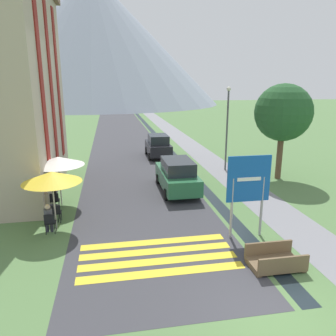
{
  "coord_description": "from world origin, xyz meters",
  "views": [
    {
      "loc": [
        -3.96,
        -6.75,
        5.91
      ],
      "look_at": [
        -0.97,
        10.0,
        1.44
      ],
      "focal_mm": 35.0,
      "sensor_mm": 36.0,
      "label": 1
    }
  ],
  "objects": [
    {
      "name": "footpath",
      "position": [
        3.6,
        30.0,
        0.0
      ],
      "size": [
        2.2,
        60.0,
        0.01
      ],
      "color": "slate",
      "rests_on": "ground_plane"
    },
    {
      "name": "person_seated_far",
      "position": [
        -6.56,
        6.16,
        0.66
      ],
      "size": [
        0.32,
        0.32,
        1.19
      ],
      "color": "#282833",
      "rests_on": "ground_plane"
    },
    {
      "name": "cafe_chair_far_left",
      "position": [
        -6.96,
        9.74,
        0.51
      ],
      "size": [
        0.4,
        0.4,
        0.85
      ],
      "rotation": [
        0.0,
        0.0,
        -0.36
      ],
      "color": "black",
      "rests_on": "ground_plane"
    },
    {
      "name": "road",
      "position": [
        -2.5,
        30.0,
        0.0
      ],
      "size": [
        6.4,
        60.0,
        0.01
      ],
      "color": "#38383D",
      "rests_on": "ground_plane"
    },
    {
      "name": "hotel_building",
      "position": [
        -9.4,
        12.0,
        6.2
      ],
      "size": [
        5.38,
        9.79,
        11.52
      ],
      "color": "tan",
      "rests_on": "ground_plane"
    },
    {
      "name": "cafe_umbrella_middle_white",
      "position": [
        -6.48,
        9.18,
        2.25
      ],
      "size": [
        2.46,
        2.46,
        2.46
      ],
      "color": "#B7B2A8",
      "rests_on": "ground_plane"
    },
    {
      "name": "cafe_chair_near_left",
      "position": [
        -6.4,
        7.01,
        0.51
      ],
      "size": [
        0.4,
        0.4,
        0.85
      ],
      "rotation": [
        0.0,
        0.0,
        0.49
      ],
      "color": "black",
      "rests_on": "ground_plane"
    },
    {
      "name": "crosswalk_marking",
      "position": [
        -2.5,
        3.45,
        0.01
      ],
      "size": [
        5.44,
        2.54,
        0.01
      ],
      "color": "yellow",
      "rests_on": "ground_plane"
    },
    {
      "name": "cafe_chair_nearest",
      "position": [
        -6.49,
        5.98,
        0.51
      ],
      "size": [
        0.4,
        0.4,
        0.85
      ],
      "rotation": [
        0.0,
        0.0,
        0.08
      ],
      "color": "black",
      "rests_on": "ground_plane"
    },
    {
      "name": "cafe_chair_near_right",
      "position": [
        -6.51,
        7.13,
        0.51
      ],
      "size": [
        0.4,
        0.4,
        0.85
      ],
      "rotation": [
        0.0,
        0.0,
        -0.31
      ],
      "color": "black",
      "rests_on": "ground_plane"
    },
    {
      "name": "cafe_umbrella_front_yellow",
      "position": [
        -6.31,
        6.28,
        2.28
      ],
      "size": [
        2.34,
        2.34,
        2.5
      ],
      "color": "#B7B2A8",
      "rests_on": "ground_plane"
    },
    {
      "name": "parked_car_near",
      "position": [
        -0.4,
        10.33,
        0.91
      ],
      "size": [
        1.89,
        4.52,
        1.82
      ],
      "color": "#28663D",
      "rests_on": "ground_plane"
    },
    {
      "name": "ground_plane",
      "position": [
        0.0,
        20.0,
        0.0
      ],
      "size": [
        160.0,
        160.0,
        0.0
      ],
      "primitive_type": "plane",
      "color": "#517542"
    },
    {
      "name": "streetlamp",
      "position": [
        3.82,
        14.22,
        3.3
      ],
      "size": [
        0.28,
        0.28,
        5.62
      ],
      "color": "#515156",
      "rests_on": "ground_plane"
    },
    {
      "name": "cafe_chair_middle",
      "position": [
        -6.69,
        8.58,
        0.51
      ],
      "size": [
        0.4,
        0.4,
        0.85
      ],
      "rotation": [
        0.0,
        0.0,
        0.42
      ],
      "color": "black",
      "rests_on": "ground_plane"
    },
    {
      "name": "mountain_distant",
      "position": [
        -7.16,
        89.42,
        16.87
      ],
      "size": [
        67.12,
        67.12,
        33.73
      ],
      "color": "gray",
      "rests_on": "ground_plane"
    },
    {
      "name": "road_sign",
      "position": [
        1.13,
        4.38,
        2.1
      ],
      "size": [
        1.72,
        0.11,
        3.27
      ],
      "color": "#9E9EA3",
      "rests_on": "ground_plane"
    },
    {
      "name": "footbridge",
      "position": [
        1.2,
        2.1,
        0.23
      ],
      "size": [
        1.7,
        1.1,
        0.65
      ],
      "color": "brown",
      "rests_on": "ground_plane"
    },
    {
      "name": "tree_by_path",
      "position": [
        6.39,
        11.65,
        4.11
      ],
      "size": [
        3.45,
        3.45,
        5.86
      ],
      "color": "brown",
      "rests_on": "ground_plane"
    },
    {
      "name": "person_seated_near",
      "position": [
        -6.99,
        7.88,
        0.7
      ],
      "size": [
        0.32,
        0.32,
        1.27
      ],
      "color": "#282833",
      "rests_on": "ground_plane"
    },
    {
      "name": "parked_car_far",
      "position": [
        -0.17,
        19.09,
        0.91
      ],
      "size": [
        1.83,
        3.82,
        1.82
      ],
      "color": "black",
      "rests_on": "ground_plane"
    },
    {
      "name": "drainage_channel",
      "position": [
        1.2,
        30.0,
        0.0
      ],
      "size": [
        0.6,
        60.0,
        0.0
      ],
      "color": "black",
      "rests_on": "ground_plane"
    }
  ]
}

